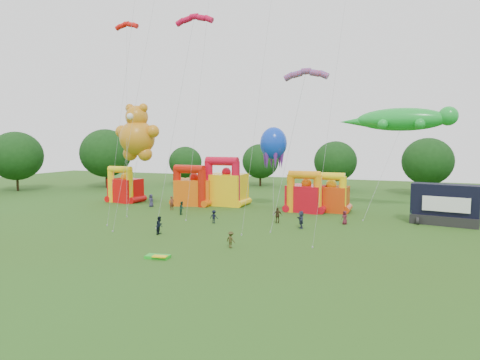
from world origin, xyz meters
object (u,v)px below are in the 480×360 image
(stage_trailer, at_px, (445,205))
(bouncy_castle_0, at_px, (125,188))
(bouncy_castle_2, at_px, (226,187))
(gecko_kite, at_px, (388,156))
(octopus_kite, at_px, (273,166))
(spectator_0, at_px, (151,200))
(spectator_4, at_px, (278,215))
(teddy_bear_kite, at_px, (137,138))

(stage_trailer, bearing_deg, bouncy_castle_0, 177.93)
(bouncy_castle_2, bearing_deg, gecko_kite, 0.35)
(stage_trailer, distance_m, octopus_kite, 22.16)
(spectator_0, xyz_separation_m, spectator_4, (20.91, -5.27, 0.01))
(stage_trailer, relative_size, spectator_0, 4.07)
(bouncy_castle_2, bearing_deg, bouncy_castle_0, -170.44)
(stage_trailer, height_order, spectator_0, stage_trailer)
(gecko_kite, bearing_deg, spectator_0, -170.13)
(stage_trailer, xyz_separation_m, gecko_kite, (-6.55, 4.54, 5.39))
(gecko_kite, height_order, spectator_0, gecko_kite)
(bouncy_castle_2, bearing_deg, spectator_4, -43.64)
(bouncy_castle_2, distance_m, teddy_bear_kite, 14.86)
(octopus_kite, bearing_deg, spectator_4, -69.96)
(bouncy_castle_2, bearing_deg, octopus_kite, -11.69)
(bouncy_castle_0, bearing_deg, teddy_bear_kite, -41.20)
(octopus_kite, distance_m, spectator_4, 11.07)
(stage_trailer, xyz_separation_m, spectator_0, (-39.21, -1.14, -1.35))
(stage_trailer, bearing_deg, octopus_kite, 172.77)
(gecko_kite, relative_size, octopus_kite, 1.29)
(teddy_bear_kite, height_order, spectator_4, teddy_bear_kite)
(octopus_kite, bearing_deg, gecko_kite, 6.79)
(bouncy_castle_0, xyz_separation_m, gecko_kite, (39.38, 2.88, 5.46))
(spectator_0, distance_m, spectator_4, 21.57)
(bouncy_castle_2, xyz_separation_m, gecko_kite, (23.09, 0.14, 4.89))
(bouncy_castle_2, xyz_separation_m, spectator_0, (-9.57, -5.54, -1.85))
(stage_trailer, xyz_separation_m, spectator_4, (-18.30, -6.42, -1.34))
(spectator_4, bearing_deg, bouncy_castle_2, -69.09)
(bouncy_castle_0, height_order, stage_trailer, bouncy_castle_0)
(gecko_kite, distance_m, spectator_4, 17.42)
(bouncy_castle_0, xyz_separation_m, bouncy_castle_2, (16.28, 2.74, 0.57))
(bouncy_castle_0, xyz_separation_m, spectator_0, (6.71, -2.80, -1.28))
(bouncy_castle_0, distance_m, bouncy_castle_2, 16.52)
(bouncy_castle_0, height_order, teddy_bear_kite, teddy_bear_kite)
(gecko_kite, relative_size, spectator_4, 8.06)
(bouncy_castle_2, distance_m, octopus_kite, 8.85)
(teddy_bear_kite, distance_m, octopus_kite, 19.47)
(spectator_4, bearing_deg, teddy_bear_kite, -32.02)
(bouncy_castle_0, xyz_separation_m, octopus_kite, (24.28, 1.09, 3.99))
(bouncy_castle_0, distance_m, teddy_bear_kite, 11.64)
(octopus_kite, xyz_separation_m, spectator_4, (3.34, -9.16, -5.25))
(bouncy_castle_2, relative_size, spectator_0, 3.95)
(teddy_bear_kite, relative_size, octopus_kite, 1.27)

